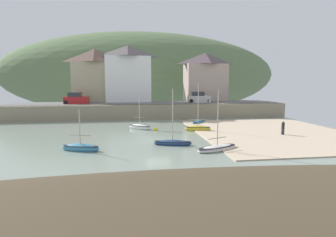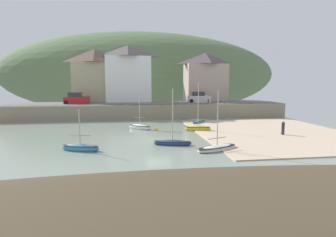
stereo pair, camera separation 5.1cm
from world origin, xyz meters
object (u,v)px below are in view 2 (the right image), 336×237
object	(u,v)px
waterfront_building_right	(205,76)
sailboat_white_hull	(217,148)
person_on_slipway	(283,127)
rowboat_small_beached	(198,128)
sailboat_tall_mast	(80,148)
waterfront_building_centre	(128,73)
waterfront_building_left	(96,75)
sailboat_nearest_shore	(172,142)
fishing_boat_green	(140,127)
motorboat_with_cabin	(199,122)
mooring_buoy	(156,130)
parked_car_near_slipway	(76,99)
parked_car_by_wall	(199,98)

from	to	relation	value
waterfront_building_right	sailboat_white_hull	xyz separation A→B (m)	(-7.49, -30.55, -6.97)
sailboat_white_hull	person_on_slipway	size ratio (longest dim) A/B	3.43
rowboat_small_beached	waterfront_building_right	bearing A→B (deg)	85.32
sailboat_white_hull	rowboat_small_beached	world-z (taller)	rowboat_small_beached
sailboat_tall_mast	sailboat_white_hull	distance (m)	12.29
waterfront_building_centre	waterfront_building_right	bearing A→B (deg)	0.00
waterfront_building_left	sailboat_white_hull	distance (m)	34.29
sailboat_nearest_shore	waterfront_building_left	bearing A→B (deg)	124.40
fishing_boat_green	waterfront_building_left	bearing A→B (deg)	150.47
sailboat_nearest_shore	waterfront_building_centre	bearing A→B (deg)	112.61
waterfront_building_left	rowboat_small_beached	size ratio (longest dim) A/B	1.58
waterfront_building_right	sailboat_tall_mast	size ratio (longest dim) A/B	2.40
sailboat_tall_mast	motorboat_with_cabin	size ratio (longest dim) A/B	1.12
waterfront_building_left	mooring_buoy	distance (m)	22.97
waterfront_building_right	sailboat_nearest_shore	world-z (taller)	waterfront_building_right
sailboat_tall_mast	fishing_boat_green	size ratio (longest dim) A/B	0.88
sailboat_nearest_shore	parked_car_near_slipway	xyz separation A→B (m)	(-13.05, 23.37, 2.95)
waterfront_building_centre	mooring_buoy	world-z (taller)	waterfront_building_centre
fishing_boat_green	rowboat_small_beached	distance (m)	7.58
sailboat_nearest_shore	waterfront_building_right	bearing A→B (deg)	82.54
person_on_slipway	sailboat_nearest_shore	bearing A→B (deg)	-167.37
sailboat_white_hull	waterfront_building_centre	bearing A→B (deg)	81.10
waterfront_building_centre	person_on_slipway	size ratio (longest dim) A/B	6.53
waterfront_building_centre	rowboat_small_beached	distance (m)	23.37
motorboat_with_cabin	person_on_slipway	distance (m)	12.84
parked_car_near_slipway	rowboat_small_beached	bearing A→B (deg)	-39.01
parked_car_near_slipway	mooring_buoy	distance (m)	19.74
waterfront_building_right	motorboat_with_cabin	xyz separation A→B (m)	(-4.91, -14.23, -6.99)
sailboat_white_hull	rowboat_small_beached	distance (m)	10.13
motorboat_with_cabin	fishing_boat_green	bearing A→B (deg)	154.47
motorboat_with_cabin	person_on_slipway	world-z (taller)	person_on_slipway
rowboat_small_beached	mooring_buoy	world-z (taller)	rowboat_small_beached
waterfront_building_right	sailboat_tall_mast	distance (m)	35.65
parked_car_by_wall	mooring_buoy	distance (m)	18.15
waterfront_building_right	sailboat_tall_mast	world-z (taller)	waterfront_building_right
motorboat_with_cabin	parked_car_by_wall	size ratio (longest dim) A/B	0.84
rowboat_small_beached	person_on_slipway	xyz separation A→B (m)	(8.92, -4.42, 0.68)
waterfront_building_left	mooring_buoy	xyz separation A→B (m)	(9.39, -19.66, -7.27)
motorboat_with_cabin	mooring_buoy	size ratio (longest dim) A/B	7.38
person_on_slipway	mooring_buoy	bearing A→B (deg)	159.83
waterfront_building_centre	parked_car_near_slipway	distance (m)	11.04
fishing_boat_green	person_on_slipway	bearing A→B (deg)	15.71
parked_car_by_wall	mooring_buoy	world-z (taller)	parked_car_by_wall
parked_car_near_slipway	motorboat_with_cabin	bearing A→B (deg)	-23.45
sailboat_white_hull	parked_car_by_wall	xyz separation A→B (m)	(5.06, 26.05, 2.98)
sailboat_tall_mast	person_on_slipway	xyz separation A→B (m)	(21.92, 4.05, 0.71)
fishing_boat_green	motorboat_with_cabin	bearing A→B (deg)	61.88
waterfront_building_right	person_on_slipway	bearing A→B (deg)	-84.85
sailboat_white_hull	parked_car_by_wall	size ratio (longest dim) A/B	1.34
waterfront_building_centre	waterfront_building_left	bearing A→B (deg)	-180.00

